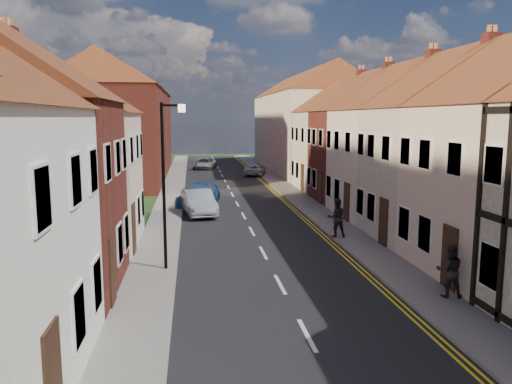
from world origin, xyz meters
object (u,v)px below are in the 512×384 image
object	(u,v)px
car_distant_b	(255,170)
pedestrian_right	(450,270)
lamppost	(166,176)
car_far	(199,195)
car_distant	(205,163)
pedestrian_right_b	(336,218)
car_mid	(198,202)

from	to	relation	value
car_distant_b	pedestrian_right	bearing A→B (deg)	105.77
lamppost	car_far	size ratio (longest dim) A/B	1.28
car_distant	pedestrian_right_b	distance (m)	33.32
pedestrian_right	car_far	bearing A→B (deg)	-51.81
car_mid	pedestrian_right_b	size ratio (longest dim) A/B	2.47
car_far	car_distant_b	world-z (taller)	car_far
car_far	car_distant_b	distance (m)	16.98
lamppost	pedestrian_right_b	xyz separation A→B (m)	(7.51, 4.00, -2.52)
car_far	pedestrian_right_b	bearing A→B (deg)	-38.92
car_mid	car_far	world-z (taller)	car_mid
car_mid	car_distant	distance (m)	26.14
car_mid	car_distant	size ratio (longest dim) A/B	1.03
car_distant_b	car_far	bearing A→B (deg)	83.31
lamppost	car_distant_b	distance (m)	30.95
lamppost	car_mid	bearing A→B (deg)	83.35
car_distant	pedestrian_right_b	xyz separation A→B (m)	(5.20, -32.91, 0.42)
car_mid	pedestrian_right_b	bearing A→B (deg)	-56.58
pedestrian_right	car_distant_b	size ratio (longest dim) A/B	0.41
car_distant	pedestrian_right	size ratio (longest dim) A/B	2.58
car_distant	pedestrian_right	world-z (taller)	pedestrian_right
car_mid	pedestrian_right	distance (m)	16.64
lamppost	car_distant_b	xyz separation A→B (m)	(7.01, 30.00, -2.98)
pedestrian_right	pedestrian_right_b	size ratio (longest dim) A/B	0.93
pedestrian_right_b	lamppost	bearing A→B (deg)	28.78
car_far	car_distant_b	xyz separation A→B (m)	(5.70, 16.00, -0.12)
car_distant	pedestrian_right	xyz separation A→B (m)	(6.40, -40.99, 0.36)
lamppost	car_distant	xyz separation A→B (m)	(2.31, 36.91, -2.94)
car_mid	car_far	bearing A→B (deg)	79.73
car_mid	car_distant_b	distance (m)	20.05
lamppost	car_mid	distance (m)	11.22
car_distant_b	pedestrian_right_b	xyz separation A→B (m)	(0.50, -26.00, 0.45)
pedestrian_right	car_distant_b	bearing A→B (deg)	-71.20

